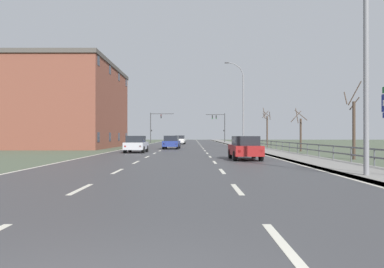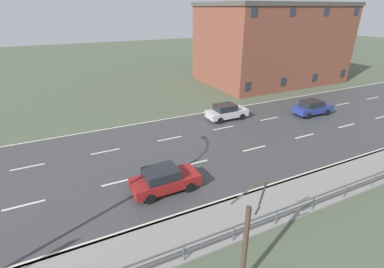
% 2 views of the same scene
% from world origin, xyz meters
% --- Properties ---
extents(ground_plane, '(160.00, 160.00, 0.12)m').
position_xyz_m(ground_plane, '(0.00, 48.00, -0.06)').
color(ground_plane, '#4C5642').
extents(road_asphalt_strip, '(14.00, 120.00, 0.03)m').
position_xyz_m(road_asphalt_strip, '(0.00, 60.00, 0.01)').
color(road_asphalt_strip, '#3D3D3F').
rests_on(road_asphalt_strip, ground).
extents(sidewalk_right, '(3.00, 120.00, 0.12)m').
position_xyz_m(sidewalk_right, '(8.43, 60.00, 0.06)').
color(sidewalk_right, gray).
rests_on(sidewalk_right, ground).
extents(guardrail, '(0.07, 38.75, 1.00)m').
position_xyz_m(guardrail, '(9.85, 25.84, 0.71)').
color(guardrail, '#515459').
rests_on(guardrail, ground).
extents(street_lamp_foreground, '(2.65, 0.24, 11.61)m').
position_xyz_m(street_lamp_foreground, '(7.44, 10.34, 5.67)').
color(street_lamp_foreground, slate).
rests_on(street_lamp_foreground, ground).
extents(street_lamp_midground, '(2.51, 0.24, 11.05)m').
position_xyz_m(street_lamp_midground, '(7.45, 43.50, 5.41)').
color(street_lamp_midground, slate).
rests_on(street_lamp_midground, ground).
extents(traffic_signal_right, '(4.11, 0.36, 6.23)m').
position_xyz_m(traffic_signal_right, '(6.95, 73.63, 4.21)').
color(traffic_signal_right, '#38383A').
rests_on(traffic_signal_right, ground).
extents(traffic_signal_left, '(5.08, 0.36, 6.47)m').
position_xyz_m(traffic_signal_left, '(-7.02, 74.88, 4.23)').
color(traffic_signal_left, '#38383A').
rests_on(traffic_signal_left, ground).
extents(car_near_left, '(1.89, 4.13, 1.57)m').
position_xyz_m(car_near_left, '(4.48, 20.53, 0.80)').
color(car_near_left, maroon).
rests_on(car_near_left, ground).
extents(car_near_right, '(1.98, 4.17, 1.57)m').
position_xyz_m(car_near_right, '(-1.40, 39.15, 0.80)').
color(car_near_right, navy).
rests_on(car_near_right, ground).
extents(car_far_left, '(1.86, 4.11, 1.57)m').
position_xyz_m(car_far_left, '(-4.19, 30.44, 0.80)').
color(car_far_left, '#B7B7BC').
rests_on(car_far_left, ground).
extents(car_distant, '(1.98, 4.17, 1.57)m').
position_xyz_m(car_distant, '(-1.16, 61.80, 0.80)').
color(car_distant, silver).
rests_on(car_distant, ground).
extents(brick_building, '(13.30, 19.74, 10.94)m').
position_xyz_m(brick_building, '(-15.86, 45.25, 5.48)').
color(brick_building, brown).
rests_on(brick_building, ground).
extents(bare_tree_near, '(1.25, 1.05, 5.31)m').
position_xyz_m(bare_tree_near, '(11.87, 21.07, 2.21)').
color(bare_tree_near, '#423328').
rests_on(bare_tree_near, ground).
extents(bare_tree_mid, '(1.39, 1.76, 4.39)m').
position_xyz_m(bare_tree_mid, '(11.89, 33.28, 1.96)').
color(bare_tree_mid, '#423328').
rests_on(bare_tree_mid, ground).
extents(bare_tree_far, '(1.12, 1.30, 5.39)m').
position_xyz_m(bare_tree_far, '(11.17, 46.10, 2.49)').
color(bare_tree_far, '#423328').
rests_on(bare_tree_far, ground).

